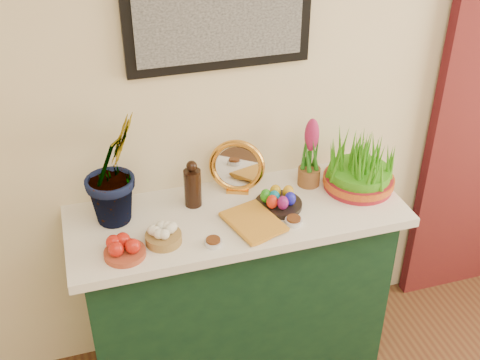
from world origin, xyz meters
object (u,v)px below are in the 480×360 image
Objects in this scene: sideboard at (237,293)px; wheatgrass_sabzeh at (360,165)px; hyacinth_green at (111,153)px; mirror at (237,167)px; book at (234,229)px.

sideboard is 4.18× the size of wheatgrass_sabzeh.
mirror is (0.52, 0.05, -0.18)m from hyacinth_green.
wheatgrass_sabzeh reaches higher than sideboard.
hyacinth_green reaches higher than sideboard.
hyacinth_green is 1.05m from wheatgrass_sabzeh.
mirror is 0.32m from book.
wheatgrass_sabzeh is at bearing 1.58° from sideboard.
mirror is (0.05, 0.15, 0.58)m from sideboard.
book is (-0.05, -0.14, 0.48)m from sideboard.
sideboard is at bearing -178.42° from wheatgrass_sabzeh.
book is (-0.10, -0.29, -0.10)m from mirror.
wheatgrass_sabzeh is (1.03, -0.08, -0.19)m from hyacinth_green.
wheatgrass_sabzeh is at bearing -14.45° from mirror.
wheatgrass_sabzeh is at bearing -44.88° from hyacinth_green.
mirror reaches higher than book.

